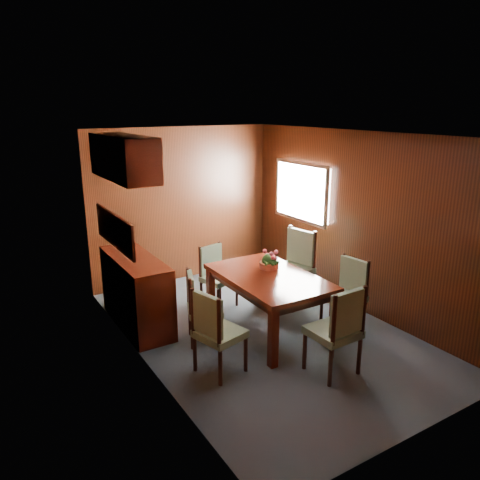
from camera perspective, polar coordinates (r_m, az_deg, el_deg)
ground at (r=5.93m, az=2.79°, el=-11.05°), size 4.50×4.50×0.00m
room_shell at (r=5.60m, az=0.22°, el=5.04°), size 3.06×4.52×2.41m
sideboard at (r=6.06m, az=-12.51°, el=-6.16°), size 0.48×1.40×0.90m
dining_table at (r=5.70m, az=3.52°, el=-5.28°), size 1.00×1.58×0.73m
chair_left_near at (r=4.85m, az=-3.09°, el=-10.70°), size 0.52×0.54×0.94m
chair_left_far at (r=5.52m, az=-5.00°, el=-7.73°), size 0.51×0.52×0.86m
chair_right_near at (r=5.95m, az=13.00°, el=-5.99°), size 0.46×0.48×0.92m
chair_right_far at (r=6.58m, az=6.73°, el=-2.75°), size 0.57×0.59×1.06m
chair_head at (r=4.92m, az=11.95°, el=-10.29°), size 0.48×0.46×0.99m
chair_foot at (r=6.49m, az=-3.00°, el=-3.95°), size 0.49×0.48×0.87m
flower_centerpiece at (r=5.87m, az=3.57°, el=-2.25°), size 0.26×0.26×0.26m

